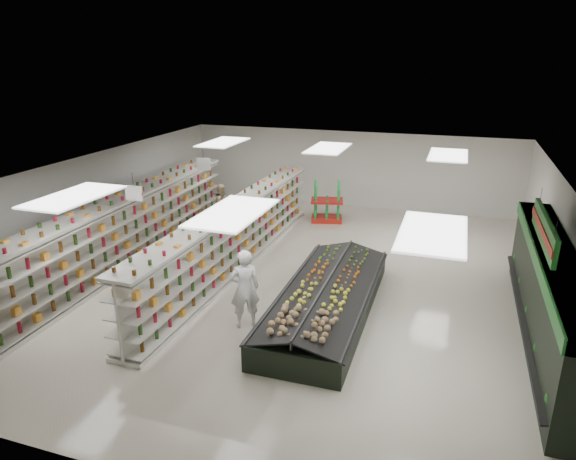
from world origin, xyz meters
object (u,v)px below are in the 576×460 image
(shopper_background, at_px, (222,205))
(soda_endcap, at_px, (327,202))
(gondola_left, at_px, (124,234))
(gondola_center, at_px, (235,239))
(produce_island, at_px, (327,298))
(shopper_main, at_px, (245,289))

(shopper_background, bearing_deg, soda_endcap, -58.03)
(gondola_left, distance_m, soda_endcap, 7.89)
(gondola_center, xyz_separation_m, soda_endcap, (1.56, 5.31, -0.15))
(shopper_background, bearing_deg, gondola_center, -142.06)
(produce_island, relative_size, soda_endcap, 3.91)
(gondola_left, relative_size, gondola_center, 1.09)
(gondola_center, xyz_separation_m, produce_island, (3.44, -2.06, -0.50))
(gondola_center, height_order, produce_island, gondola_center)
(gondola_center, relative_size, shopper_background, 7.15)
(soda_endcap, distance_m, shopper_main, 8.61)
(gondola_left, xyz_separation_m, shopper_main, (5.06, -2.42, -0.01))
(shopper_main, bearing_deg, gondola_center, -95.98)
(gondola_left, xyz_separation_m, produce_island, (6.77, -1.17, -0.57))
(shopper_main, bearing_deg, gondola_left, -59.08)
(gondola_left, bearing_deg, gondola_center, 13.03)
(gondola_left, height_order, gondola_center, gondola_left)
(gondola_center, distance_m, soda_endcap, 5.53)
(gondola_center, relative_size, produce_island, 1.86)
(gondola_left, height_order, shopper_main, gondola_left)
(gondola_left, height_order, soda_endcap, gondola_left)
(gondola_center, relative_size, soda_endcap, 7.29)
(gondola_left, xyz_separation_m, soda_endcap, (4.89, 6.19, -0.23))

